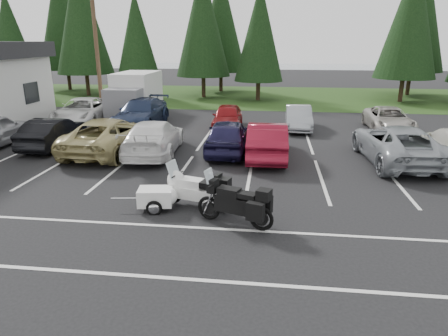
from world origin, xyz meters
The scene contains 29 objects.
ground centered at (0.00, 0.00, 0.00)m, with size 120.00×120.00×0.00m, color black.
grass_strip centered at (0.00, 24.00, 0.01)m, with size 80.00×16.00×0.01m, color #213B13.
lake_water centered at (4.00, 55.00, 0.00)m, with size 70.00×50.00×0.02m, color gray.
utility_pole centered at (-10.00, 12.00, 4.70)m, with size 1.60×0.26×9.00m.
box_truck centered at (-8.00, 12.50, 1.45)m, with size 2.40×5.60×2.90m, color silver, non-canonical shape.
stall_markings centered at (0.00, 2.00, 0.00)m, with size 32.00×16.00×0.01m, color silver.
conifer_1 centered at (-22.00, 21.20, 5.39)m, with size 3.96×3.96×9.22m.
conifer_2 centered at (-16.00, 22.80, 6.95)m, with size 5.10×5.10×11.89m.
conifer_3 centered at (-10.50, 21.40, 5.27)m, with size 3.87×3.87×9.02m.
conifer_4 centered at (-5.00, 22.90, 6.53)m, with size 4.80×4.80×11.17m.
conifer_5 centered at (0.00, 21.60, 5.63)m, with size 4.14×4.14×9.63m.
conifer_6 centered at (12.00, 22.10, 6.71)m, with size 4.93×4.93×11.48m.
conifer_back_a centered at (-20.00, 27.00, 7.19)m, with size 5.28×5.28×12.30m.
conifer_back_b centered at (-4.00, 27.50, 6.77)m, with size 4.97×4.97×11.58m.
conifer_back_c centered at (14.00, 26.80, 7.49)m, with size 5.50×5.50×12.81m.
car_near_1 centered at (-9.20, 4.33, 0.72)m, with size 1.53×4.39×1.45m, color black.
car_near_2 centered at (-6.16, 3.80, 0.80)m, with size 2.66×5.76×1.60m, color tan.
car_near_3 centered at (-4.02, 3.73, 0.77)m, with size 2.17×5.33×1.55m, color white.
car_near_4 centered at (-0.71, 4.37, 0.78)m, with size 1.85×4.60×1.57m, color #181536.
car_near_5 centered at (1.10, 3.77, 0.79)m, with size 1.67×4.80×1.58m, color maroon.
car_near_6 centered at (6.56, 3.71, 0.80)m, with size 2.66×5.77×1.60m, color gray.
car_far_0 centered at (-10.46, 10.11, 0.77)m, with size 2.56×5.55×1.54m, color silver.
car_far_1 centered at (-6.55, 9.70, 0.81)m, with size 2.27×5.59×1.62m, color #19243F.
car_far_2 centered at (-1.32, 9.67, 0.70)m, with size 1.65×4.09×1.39m, color maroon.
car_far_3 centered at (2.81, 9.93, 0.67)m, with size 1.42×4.08×1.34m, color gray.
car_far_4 centered at (7.90, 10.08, 0.67)m, with size 2.21×4.79×1.33m, color #A8A29A.
touring_motorcycle centered at (-0.97, -2.06, 0.71)m, with size 2.57×0.79×1.43m, color white, non-canonical shape.
cargo_trailer centered at (-2.18, -2.40, 0.35)m, with size 1.50×0.84×0.69m, color white, non-canonical shape.
adventure_motorcycle centered at (0.32, -3.17, 0.78)m, with size 2.56×0.89×1.56m, color black, non-canonical shape.
Camera 1 is at (1.26, -13.39, 4.98)m, focal length 32.00 mm.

